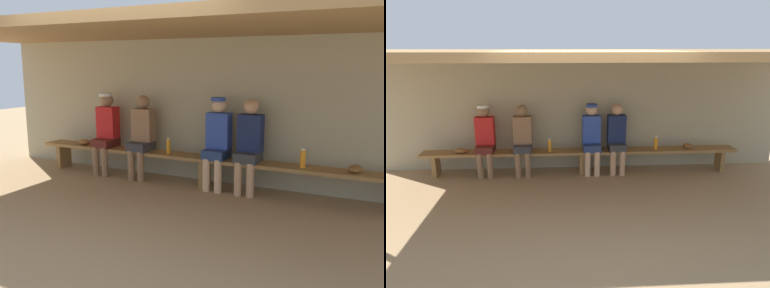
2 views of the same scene
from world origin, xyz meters
The scene contains 12 objects.
ground_plane centered at (0.00, 0.00, 0.00)m, with size 24.00×24.00×0.00m, color #9E7F59.
back_wall centered at (0.00, 2.00, 1.10)m, with size 8.00×0.20×2.20m, color tan.
dugout_roof centered at (0.00, 0.70, 2.26)m, with size 8.00×2.80×0.12m, color #9E7547.
bench centered at (0.00, 1.55, 0.39)m, with size 6.00×0.36×0.46m.
player_middle centered at (0.19, 1.55, 0.75)m, with size 0.34×0.42×1.34m.
player_near_post centered at (-1.80, 1.55, 0.75)m, with size 0.34×0.42×1.34m.
player_shirtless_tan centered at (0.68, 1.55, 0.73)m, with size 0.34×0.42×1.34m.
player_rightmost centered at (-1.10, 1.55, 0.73)m, with size 0.34×0.42×1.34m.
water_bottle_blue centered at (-0.60, 1.52, 0.58)m, with size 0.06×0.06×0.25m.
water_bottle_orange centered at (1.43, 1.53, 0.58)m, with size 0.08×0.08×0.26m.
baseball_glove_tan centered at (-2.25, 1.51, 0.51)m, with size 0.24×0.17×0.09m, color brown.
baseball_glove_dark_brown centered at (2.09, 1.57, 0.51)m, with size 0.24×0.17×0.09m, color brown.
Camera 1 is at (2.47, -3.94, 1.81)m, focal length 38.92 mm.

